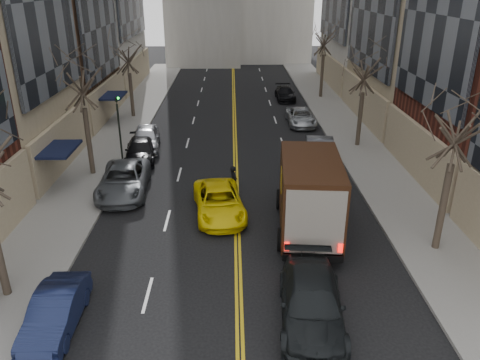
% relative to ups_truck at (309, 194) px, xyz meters
% --- Properties ---
extents(sidewalk_left, '(4.00, 66.00, 0.15)m').
position_rel_ups_truck_xyz_m(sidewalk_left, '(-12.34, 14.09, -1.84)').
color(sidewalk_left, slate).
rests_on(sidewalk_left, ground).
extents(sidewalk_right, '(4.00, 66.00, 0.15)m').
position_rel_ups_truck_xyz_m(sidewalk_right, '(5.66, 14.09, -1.84)').
color(sidewalk_right, slate).
rests_on(sidewalk_right, ground).
extents(tree_lf_mid, '(3.20, 3.20, 8.91)m').
position_rel_ups_truck_xyz_m(tree_lf_mid, '(-12.14, 7.09, 4.68)').
color(tree_lf_mid, '#382D23').
rests_on(tree_lf_mid, sidewalk_left).
extents(tree_lf_far, '(3.20, 3.20, 8.12)m').
position_rel_ups_truck_xyz_m(tree_lf_far, '(-12.14, 20.09, 4.11)').
color(tree_lf_far, '#382D23').
rests_on(tree_lf_far, sidewalk_left).
extents(tree_rt_near, '(3.20, 3.20, 8.71)m').
position_rel_ups_truck_xyz_m(tree_rt_near, '(5.46, -1.91, 4.54)').
color(tree_rt_near, '#382D23').
rests_on(tree_rt_near, sidewalk_right).
extents(tree_rt_mid, '(3.20, 3.20, 8.32)m').
position_rel_ups_truck_xyz_m(tree_rt_mid, '(5.46, 12.09, 4.25)').
color(tree_rt_mid, '#382D23').
rests_on(tree_rt_mid, sidewalk_right).
extents(tree_rt_far, '(3.20, 3.20, 9.11)m').
position_rel_ups_truck_xyz_m(tree_rt_far, '(5.46, 27.09, 4.83)').
color(tree_rt_far, '#382D23').
rests_on(tree_rt_far, sidewalk_right).
extents(traffic_signal, '(0.29, 0.26, 4.70)m').
position_rel_ups_truck_xyz_m(traffic_signal, '(-10.74, 9.09, 0.90)').
color(traffic_signal, black).
rests_on(traffic_signal, sidewalk_left).
extents(ups_truck, '(3.28, 7.13, 3.80)m').
position_rel_ups_truck_xyz_m(ups_truck, '(0.00, 0.00, 0.00)').
color(ups_truck, black).
rests_on(ups_truck, ground).
extents(observer_sedan, '(2.66, 5.56, 1.56)m').
position_rel_ups_truck_xyz_m(observer_sedan, '(-0.84, -6.50, -1.13)').
color(observer_sedan, black).
rests_on(observer_sedan, ground).
extents(taxi, '(3.03, 5.40, 1.43)m').
position_rel_ups_truck_xyz_m(taxi, '(-4.24, 1.72, -1.20)').
color(taxi, yellow).
rests_on(taxi, ground).
extents(pedestrian, '(0.58, 0.73, 1.76)m').
position_rel_ups_truck_xyz_m(pedestrian, '(-3.50, 3.97, -1.03)').
color(pedestrian, black).
rests_on(pedestrian, ground).
extents(parked_lf_b, '(1.47, 4.10, 1.35)m').
position_rel_ups_truck_xyz_m(parked_lf_b, '(-9.64, -6.69, -1.24)').
color(parked_lf_b, '#131B3D').
rests_on(parked_lf_b, ground).
extents(parked_lf_c, '(2.95, 5.77, 1.56)m').
position_rel_ups_truck_xyz_m(parked_lf_c, '(-9.64, 4.43, -1.14)').
color(parked_lf_c, '#53575B').
rests_on(parked_lf_c, ground).
extents(parked_lf_d, '(2.45, 4.85, 1.35)m').
position_rel_ups_truck_xyz_m(parked_lf_d, '(-9.64, 9.63, -1.24)').
color(parked_lf_d, black).
rests_on(parked_lf_d, ground).
extents(parked_lf_e, '(2.42, 4.87, 1.59)m').
position_rel_ups_truck_xyz_m(parked_lf_e, '(-9.64, 11.91, -1.12)').
color(parked_lf_e, '#B3B5BB').
rests_on(parked_lf_e, ground).
extents(parked_rt_a, '(2.35, 5.10, 1.62)m').
position_rel_ups_truck_xyz_m(parked_rt_a, '(2.11, 8.70, -1.11)').
color(parked_rt_a, '#4B4D53').
rests_on(parked_rt_a, ground).
extents(parked_rt_b, '(2.22, 4.72, 1.30)m').
position_rel_ups_truck_xyz_m(parked_rt_b, '(2.14, 17.70, -1.26)').
color(parked_rt_b, '#B2B6BA').
rests_on(parked_rt_b, ground).
extents(parked_rt_c, '(1.88, 4.42, 1.27)m').
position_rel_ups_truck_xyz_m(parked_rt_c, '(1.76, 26.32, -1.28)').
color(parked_rt_c, black).
rests_on(parked_rt_c, ground).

